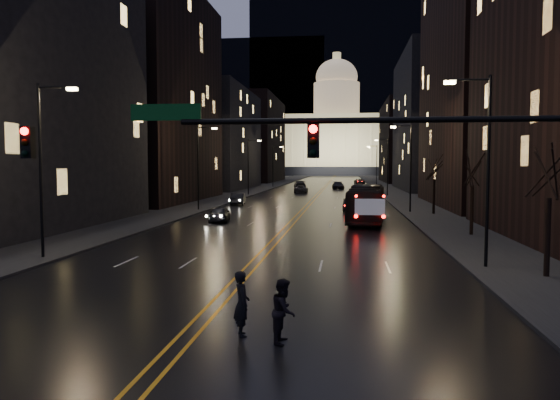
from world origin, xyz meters
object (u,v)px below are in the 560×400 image
(traffic_signal, at_px, (396,158))
(receding_car_a, at_px, (350,205))
(bus, at_px, (367,204))
(oncoming_car_a, at_px, (219,214))
(pedestrian_a, at_px, (242,304))
(oncoming_car_b, at_px, (238,199))
(pedestrian_b, at_px, (284,311))

(traffic_signal, relative_size, receding_car_a, 4.29)
(bus, xyz_separation_m, oncoming_car_a, (-12.52, -0.89, -0.92))
(bus, height_order, receding_car_a, bus)
(bus, bearing_deg, pedestrian_a, -93.77)
(bus, relative_size, pedestrian_a, 6.10)
(bus, bearing_deg, traffic_signal, -85.89)
(traffic_signal, height_order, pedestrian_a, traffic_signal)
(oncoming_car_b, distance_m, pedestrian_a, 51.04)
(oncoming_car_a, bearing_deg, oncoming_car_b, -89.96)
(bus, distance_m, pedestrian_b, 32.02)
(oncoming_car_a, bearing_deg, receding_car_a, -139.19)
(bus, xyz_separation_m, pedestrian_b, (-3.47, -31.82, -0.71))
(traffic_signal, xyz_separation_m, oncoming_car_a, (-12.16, 29.44, -4.42))
(receding_car_a, relative_size, pedestrian_b, 2.26)
(pedestrian_a, bearing_deg, pedestrian_b, -130.31)
(bus, xyz_separation_m, pedestrian_a, (-4.72, -31.41, -0.66))
(oncoming_car_a, xyz_separation_m, oncoming_car_b, (-2.24, 19.52, 0.06))
(traffic_signal, xyz_separation_m, receding_car_a, (-0.93, 41.63, -4.44))
(oncoming_car_a, xyz_separation_m, pedestrian_b, (9.05, -30.93, 0.20))
(oncoming_car_b, xyz_separation_m, pedestrian_a, (10.04, -50.04, 0.20))
(receding_car_a, xyz_separation_m, pedestrian_b, (-2.19, -43.12, 0.23))
(oncoming_car_a, distance_m, pedestrian_b, 32.23)
(oncoming_car_a, relative_size, receding_car_a, 1.00)
(receding_car_a, distance_m, pedestrian_a, 42.85)
(receding_car_a, relative_size, pedestrian_a, 2.14)
(bus, relative_size, oncoming_car_b, 2.56)
(receding_car_a, height_order, pedestrian_b, pedestrian_b)
(pedestrian_a, xyz_separation_m, pedestrian_b, (1.25, -0.41, -0.05))
(oncoming_car_a, xyz_separation_m, pedestrian_a, (7.79, -30.52, 0.26))
(oncoming_car_a, bearing_deg, bus, 177.57)
(pedestrian_a, bearing_deg, bus, -30.66)
(traffic_signal, bearing_deg, oncoming_car_b, 106.40)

